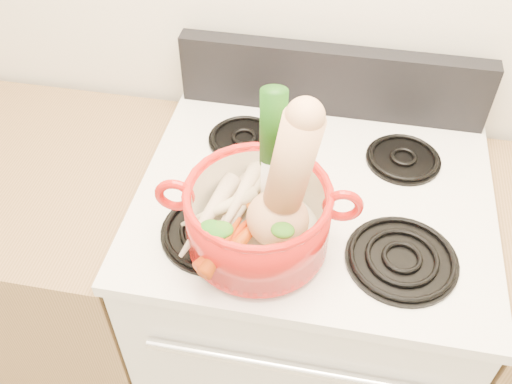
% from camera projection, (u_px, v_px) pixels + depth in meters
% --- Properties ---
extents(stove_body, '(0.76, 0.65, 0.92)m').
position_uv_depth(stove_body, '(302.00, 312.00, 1.62)').
color(stove_body, silver).
rests_on(stove_body, floor).
extents(cooktop, '(0.78, 0.67, 0.03)m').
position_uv_depth(cooktop, '(315.00, 196.00, 1.28)').
color(cooktop, white).
rests_on(cooktop, stove_body).
extents(control_backsplash, '(0.76, 0.05, 0.18)m').
position_uv_depth(control_backsplash, '(332.00, 81.00, 1.41)').
color(control_backsplash, black).
rests_on(control_backsplash, cooktop).
extents(oven_handle, '(0.60, 0.02, 0.02)m').
position_uv_depth(oven_handle, '(289.00, 368.00, 1.15)').
color(oven_handle, silver).
rests_on(oven_handle, stove_body).
extents(burner_front_left, '(0.22, 0.22, 0.02)m').
position_uv_depth(burner_front_left, '(215.00, 230.00, 1.17)').
color(burner_front_left, black).
rests_on(burner_front_left, cooktop).
extents(burner_front_right, '(0.22, 0.22, 0.02)m').
position_uv_depth(burner_front_right, '(402.00, 258.00, 1.12)').
color(burner_front_right, black).
rests_on(burner_front_right, cooktop).
extents(burner_back_left, '(0.17, 0.17, 0.02)m').
position_uv_depth(burner_back_left, '(244.00, 138.00, 1.38)').
color(burner_back_left, black).
rests_on(burner_back_left, cooktop).
extents(burner_back_right, '(0.17, 0.17, 0.02)m').
position_uv_depth(burner_back_right, '(403.00, 158.00, 1.33)').
color(burner_back_right, black).
rests_on(burner_back_right, cooktop).
extents(dutch_oven, '(0.31, 0.31, 0.14)m').
position_uv_depth(dutch_oven, '(258.00, 217.00, 1.10)').
color(dutch_oven, '#B8140F').
rests_on(dutch_oven, burner_front_left).
extents(pot_handle_left, '(0.08, 0.03, 0.08)m').
position_uv_depth(pot_handle_left, '(175.00, 195.00, 1.07)').
color(pot_handle_left, '#B8140F').
rests_on(pot_handle_left, dutch_oven).
extents(pot_handle_right, '(0.08, 0.03, 0.08)m').
position_uv_depth(pot_handle_right, '(343.00, 206.00, 1.05)').
color(pot_handle_right, '#B8140F').
rests_on(pot_handle_right, dutch_oven).
extents(squash, '(0.19, 0.15, 0.32)m').
position_uv_depth(squash, '(279.00, 182.00, 1.00)').
color(squash, tan).
rests_on(squash, dutch_oven).
extents(leek, '(0.06, 0.07, 0.32)m').
position_uv_depth(leek, '(273.00, 153.00, 1.05)').
color(leek, white).
rests_on(leek, dutch_oven).
extents(ginger, '(0.10, 0.08, 0.05)m').
position_uv_depth(ginger, '(271.00, 187.00, 1.18)').
color(ginger, '#D6B884').
rests_on(ginger, dutch_oven).
extents(parsnip_0, '(0.08, 0.21, 0.06)m').
position_uv_depth(parsnip_0, '(232.00, 206.00, 1.14)').
color(parsnip_0, beige).
rests_on(parsnip_0, dutch_oven).
extents(parsnip_1, '(0.10, 0.21, 0.06)m').
position_uv_depth(parsnip_1, '(208.00, 215.00, 1.11)').
color(parsnip_1, beige).
rests_on(parsnip_1, dutch_oven).
extents(parsnip_2, '(0.09, 0.20, 0.06)m').
position_uv_depth(parsnip_2, '(248.00, 196.00, 1.14)').
color(parsnip_2, beige).
rests_on(parsnip_2, dutch_oven).
extents(parsnip_3, '(0.16, 0.12, 0.05)m').
position_uv_depth(parsnip_3, '(219.00, 208.00, 1.12)').
color(parsnip_3, beige).
rests_on(parsnip_3, dutch_oven).
extents(parsnip_4, '(0.09, 0.21, 0.06)m').
position_uv_depth(parsnip_4, '(240.00, 197.00, 1.13)').
color(parsnip_4, beige).
rests_on(parsnip_4, dutch_oven).
extents(carrot_0, '(0.10, 0.17, 0.05)m').
position_uv_depth(carrot_0, '(250.00, 232.00, 1.09)').
color(carrot_0, '#BA4409').
rests_on(carrot_0, dutch_oven).
extents(carrot_1, '(0.10, 0.15, 0.05)m').
position_uv_depth(carrot_1, '(227.00, 243.00, 1.07)').
color(carrot_1, red).
rests_on(carrot_1, dutch_oven).
extents(carrot_2, '(0.13, 0.16, 0.05)m').
position_uv_depth(carrot_2, '(261.00, 226.00, 1.09)').
color(carrot_2, '#B95309').
rests_on(carrot_2, dutch_oven).
extents(carrot_3, '(0.07, 0.15, 0.04)m').
position_uv_depth(carrot_3, '(223.00, 246.00, 1.05)').
color(carrot_3, '#B84409').
rests_on(carrot_3, dutch_oven).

